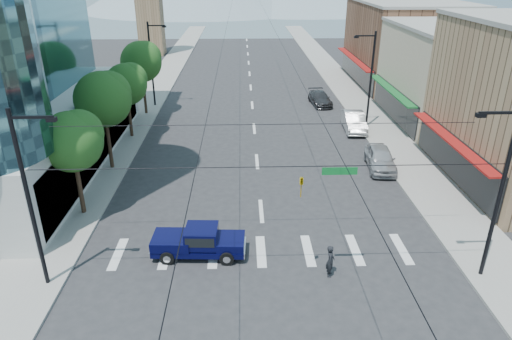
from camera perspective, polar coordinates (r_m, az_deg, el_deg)
The scene contains 17 objects.
ground at distance 24.23m, azimuth 1.26°, elevation -12.14°, with size 160.00×160.00×0.00m, color #28282B.
sidewalk_left at distance 62.11m, azimuth -12.04°, elevation 10.48°, with size 4.00×120.00×0.15m, color gray.
sidewalk_right at distance 62.55m, azimuth 10.55°, elevation 10.70°, with size 4.00×120.00×0.15m, color gray.
shop_mid at distance 49.32m, azimuth 24.05°, elevation 10.70°, with size 12.00×14.00×9.00m, color tan.
shop_far at distance 63.79m, azimuth 18.18°, elevation 14.72°, with size 12.00×18.00×10.00m, color brown.
tree_near at distance 28.98m, azimuth -21.78°, elevation 3.60°, with size 3.65×3.64×6.71m.
tree_midnear at distance 35.15m, azimuth -18.37°, elevation 8.60°, with size 4.09×4.09×7.52m.
tree_midfar at distance 41.85m, azimuth -15.76°, elevation 10.45°, with size 3.65×3.64×6.71m.
tree_far at distance 48.40m, azimuth -13.99°, elevation 13.16°, with size 4.09×4.09×7.52m.
signal_rig at distance 20.92m, azimuth 2.05°, elevation -3.49°, with size 21.80×0.20×9.00m.
lamp_pole_nw at distance 51.24m, azimuth -12.84°, elevation 13.12°, with size 2.00×0.25×9.00m.
lamp_pole_ne at distance 44.13m, azimuth 14.03°, elevation 11.25°, with size 2.00×0.25×9.00m.
pickup_truck at distance 24.88m, azimuth -7.23°, elevation -8.80°, with size 5.10×2.15×1.70m.
pedestrian at distance 23.54m, azimuth 9.27°, elevation -11.14°, with size 0.63×0.42×1.74m, color black.
parked_car_near at distance 36.17m, azimuth 15.28°, elevation 1.42°, with size 1.98×4.93×1.68m, color #A9AAAE.
parked_car_mid at distance 44.24m, azimuth 12.13°, elevation 5.96°, with size 1.81×5.20×1.71m, color silver.
parked_car_far at distance 52.05m, azimuth 8.02°, elevation 8.85°, with size 1.97×4.85×1.41m, color #313134.
Camera 1 is at (-1.14, -19.45, 14.41)m, focal length 32.00 mm.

